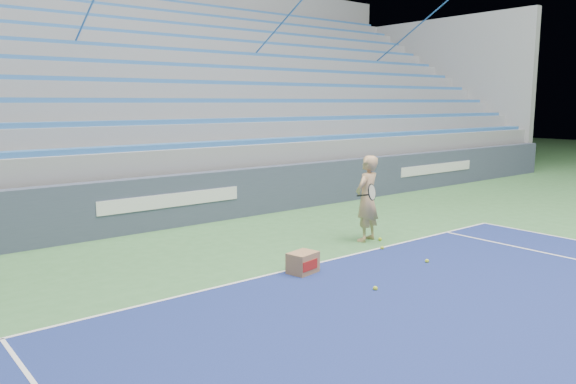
# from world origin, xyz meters

# --- Properties ---
(sponsor_barrier) EXTENTS (30.00, 0.32, 1.10)m
(sponsor_barrier) POSITION_xyz_m (0.00, 15.88, 0.55)
(sponsor_barrier) COLOR #3A4459
(sponsor_barrier) RESTS_ON ground
(bleachers) EXTENTS (31.00, 9.15, 7.30)m
(bleachers) POSITION_xyz_m (0.00, 21.60, 2.36)
(bleachers) COLOR gray
(bleachers) RESTS_ON ground
(tennis_player) EXTENTS (0.94, 0.88, 1.63)m
(tennis_player) POSITION_xyz_m (2.36, 12.46, 0.82)
(tennis_player) COLOR tan
(tennis_player) RESTS_ON ground
(ball_box) EXTENTS (0.50, 0.42, 0.33)m
(ball_box) POSITION_xyz_m (0.09, 11.64, 0.17)
(ball_box) COLOR #9A704A
(ball_box) RESTS_ON ground
(tennis_ball_0) EXTENTS (0.07, 0.07, 0.07)m
(tennis_ball_0) POSITION_xyz_m (0.35, 10.39, 0.03)
(tennis_ball_0) COLOR #B9D32B
(tennis_ball_0) RESTS_ON ground
(tennis_ball_1) EXTENTS (0.07, 0.07, 0.07)m
(tennis_ball_1) POSITION_xyz_m (2.03, 10.79, 0.03)
(tennis_ball_1) COLOR #B9D32B
(tennis_ball_1) RESTS_ON ground
(tennis_ball_2) EXTENTS (0.07, 0.07, 0.07)m
(tennis_ball_2) POSITION_xyz_m (2.10, 11.82, 0.03)
(tennis_ball_2) COLOR #B9D32B
(tennis_ball_2) RESTS_ON ground
(tennis_ball_3) EXTENTS (0.07, 0.07, 0.07)m
(tennis_ball_3) POSITION_xyz_m (2.56, 12.28, 0.03)
(tennis_ball_3) COLOR #B9D32B
(tennis_ball_3) RESTS_ON ground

